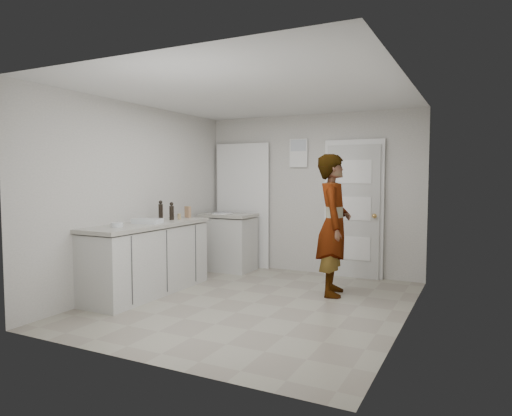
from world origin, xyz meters
The scene contains 12 objects.
ground centered at (0.00, 0.00, 0.00)m, with size 4.00×4.00×0.00m, color gray.
room_shell centered at (-0.17, 1.95, 1.02)m, with size 4.00×4.00×4.00m.
main_counter centered at (-1.45, -0.20, 0.43)m, with size 0.64×1.96×0.93m.
side_counter centered at (-1.25, 1.55, 0.43)m, with size 0.84×0.61×0.93m.
person centered at (0.74, 0.82, 0.91)m, with size 0.66×0.44×1.81m, color silver.
cake_mix_box centered at (-1.45, 0.70, 1.01)m, with size 0.10×0.05×0.16m, color #AA7755.
spice_jar centered at (-1.40, 0.43, 0.96)m, with size 0.05×0.05×0.08m, color tan.
oil_cruet_a centered at (-1.42, 0.28, 1.04)m, with size 0.06×0.06×0.25m.
oil_cruet_b centered at (-1.55, 0.20, 1.06)m, with size 0.06×0.06×0.27m.
baking_dish centered at (-1.43, -0.22, 0.95)m, with size 0.39×0.31×0.06m.
egg_bowl centered at (-1.47, -0.73, 0.95)m, with size 0.14×0.14×0.05m.
papers centered at (-1.32, 1.48, 0.93)m, with size 0.23×0.29×0.01m, color white.
Camera 1 is at (2.44, -4.85, 1.53)m, focal length 32.00 mm.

